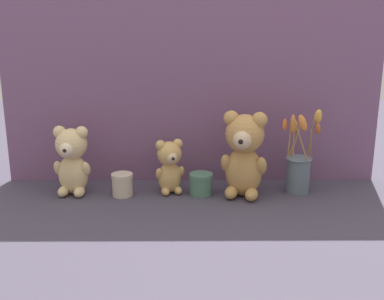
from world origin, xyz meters
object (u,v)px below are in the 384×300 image
(teddy_bear_small, at_px, (170,165))
(flower_vase, at_px, (299,166))
(decorative_tin_short, at_px, (201,184))
(decorative_tin_tall, at_px, (122,185))
(teddy_bear_medium, at_px, (72,159))
(teddy_bear_large, at_px, (244,153))

(teddy_bear_small, distance_m, flower_vase, 0.46)
(decorative_tin_short, bearing_deg, decorative_tin_tall, -177.60)
(teddy_bear_small, distance_m, decorative_tin_short, 0.13)
(teddy_bear_medium, distance_m, decorative_tin_short, 0.46)
(teddy_bear_large, xyz_separation_m, decorative_tin_short, (-0.15, 0.02, -0.12))
(flower_vase, bearing_deg, teddy_bear_small, -179.34)
(teddy_bear_large, xyz_separation_m, flower_vase, (0.20, 0.04, -0.06))
(teddy_bear_small, bearing_deg, teddy_bear_medium, -178.51)
(teddy_bear_large, bearing_deg, teddy_bear_medium, 177.47)
(teddy_bear_medium, relative_size, flower_vase, 0.81)
(teddy_bear_large, distance_m, teddy_bear_small, 0.26)
(teddy_bear_small, bearing_deg, teddy_bear_large, -7.80)
(flower_vase, bearing_deg, teddy_bear_medium, -178.98)
(teddy_bear_medium, distance_m, flower_vase, 0.80)
(decorative_tin_tall, relative_size, decorative_tin_short, 0.96)
(flower_vase, relative_size, decorative_tin_short, 3.64)
(teddy_bear_large, bearing_deg, teddy_bear_small, 172.20)
(flower_vase, height_order, decorative_tin_tall, flower_vase)
(teddy_bear_large, relative_size, teddy_bear_medium, 1.23)
(flower_vase, distance_m, decorative_tin_tall, 0.62)
(teddy_bear_small, xyz_separation_m, decorative_tin_tall, (-0.17, -0.03, -0.06))
(teddy_bear_small, height_order, decorative_tin_tall, teddy_bear_small)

